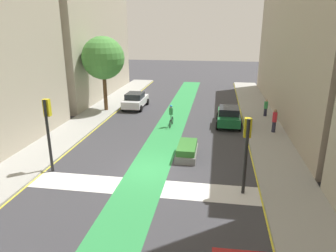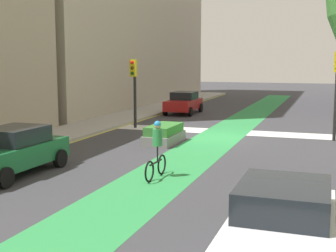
{
  "view_description": "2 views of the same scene",
  "coord_description": "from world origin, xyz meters",
  "px_view_note": "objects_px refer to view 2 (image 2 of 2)",
  "views": [
    {
      "loc": [
        3.58,
        -16.0,
        7.96
      ],
      "look_at": [
        0.23,
        5.06,
        1.1
      ],
      "focal_mm": 33.31,
      "sensor_mm": 36.0,
      "label": 1
    },
    {
      "loc": [
        -5.2,
        22.02,
        3.76
      ],
      "look_at": [
        0.52,
        5.69,
        1.31
      ],
      "focal_mm": 49.21,
      "sensor_mm": 36.0,
      "label": 2
    }
  ],
  "objects_px": {
    "traffic_signal_near_right": "(134,80)",
    "car_red_right_near": "(184,103)",
    "cyclist_in_lane": "(157,148)",
    "car_green_right_far": "(13,151)",
    "median_planter": "(164,134)",
    "car_white_left_far": "(282,227)"
  },
  "relations": [
    {
      "from": "traffic_signal_near_right",
      "to": "car_red_right_near",
      "type": "xyz_separation_m",
      "value": [
        -0.48,
        -7.8,
        -1.91
      ]
    },
    {
      "from": "cyclist_in_lane",
      "to": "traffic_signal_near_right",
      "type": "bearing_deg",
      "value": -62.86
    },
    {
      "from": "traffic_signal_near_right",
      "to": "median_planter",
      "type": "relative_size",
      "value": 1.41
    },
    {
      "from": "car_green_right_far",
      "to": "car_red_right_near",
      "type": "bearing_deg",
      "value": -90.11
    },
    {
      "from": "car_red_right_near",
      "to": "car_green_right_far",
      "type": "height_order",
      "value": "same"
    },
    {
      "from": "car_white_left_far",
      "to": "cyclist_in_lane",
      "type": "distance_m",
      "value": 7.1
    },
    {
      "from": "car_white_left_far",
      "to": "traffic_signal_near_right",
      "type": "bearing_deg",
      "value": -58.23
    },
    {
      "from": "traffic_signal_near_right",
      "to": "car_green_right_far",
      "type": "bearing_deg",
      "value": 92.29
    },
    {
      "from": "traffic_signal_near_right",
      "to": "cyclist_in_lane",
      "type": "distance_m",
      "value": 11.42
    },
    {
      "from": "car_red_right_near",
      "to": "car_white_left_far",
      "type": "bearing_deg",
      "value": 111.39
    },
    {
      "from": "cyclist_in_lane",
      "to": "car_red_right_near",
      "type": "bearing_deg",
      "value": -75.35
    },
    {
      "from": "car_white_left_far",
      "to": "cyclist_in_lane",
      "type": "height_order",
      "value": "cyclist_in_lane"
    },
    {
      "from": "car_red_right_near",
      "to": "cyclist_in_lane",
      "type": "relative_size",
      "value": 2.29
    },
    {
      "from": "car_red_right_near",
      "to": "car_white_left_far",
      "type": "height_order",
      "value": "same"
    },
    {
      "from": "traffic_signal_near_right",
      "to": "cyclist_in_lane",
      "type": "height_order",
      "value": "traffic_signal_near_right"
    },
    {
      "from": "car_white_left_far",
      "to": "median_planter",
      "type": "relative_size",
      "value": 1.54
    },
    {
      "from": "traffic_signal_near_right",
      "to": "car_red_right_near",
      "type": "distance_m",
      "value": 8.05
    },
    {
      "from": "car_green_right_far",
      "to": "median_planter",
      "type": "height_order",
      "value": "car_green_right_far"
    },
    {
      "from": "traffic_signal_near_right",
      "to": "median_planter",
      "type": "xyz_separation_m",
      "value": [
        -3.22,
        3.97,
        -2.31
      ]
    },
    {
      "from": "car_green_right_far",
      "to": "car_white_left_far",
      "type": "relative_size",
      "value": 1.0
    },
    {
      "from": "traffic_signal_near_right",
      "to": "median_planter",
      "type": "bearing_deg",
      "value": 129.0
    },
    {
      "from": "traffic_signal_near_right",
      "to": "car_green_right_far",
      "type": "distance_m",
      "value": 11.37
    }
  ]
}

